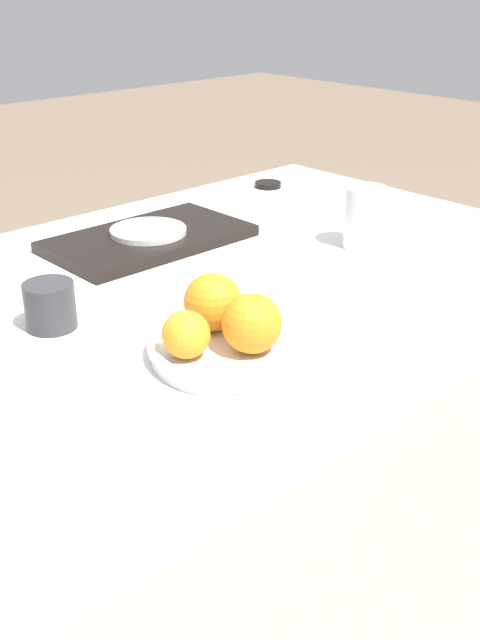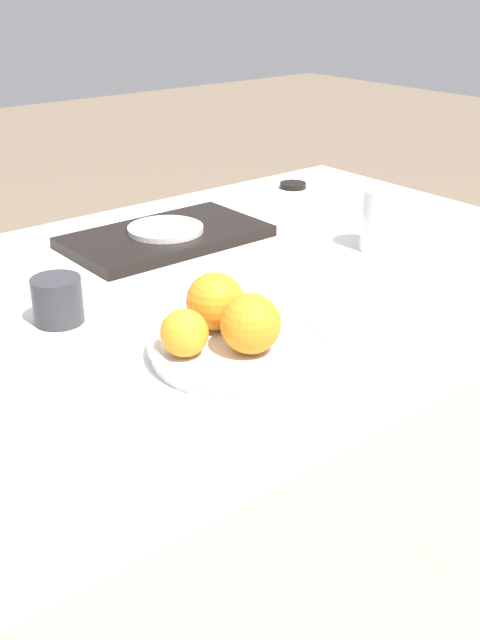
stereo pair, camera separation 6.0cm
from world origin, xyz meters
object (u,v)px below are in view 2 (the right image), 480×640
at_px(orange_0, 251,324).
at_px(serving_tray, 166,237).
at_px(water_glass, 382,220).
at_px(fruit_platter, 240,346).
at_px(side_plate, 165,229).
at_px(cup_1, 58,300).
at_px(orange_1, 215,301).
at_px(orange_2, 184,333).
at_px(soy_dish, 293,185).

distance_m(orange_0, serving_tray, 0.49).
height_order(orange_0, serving_tray, orange_0).
bearing_deg(orange_0, water_glass, 21.86).
distance_m(fruit_platter, serving_tray, 0.46).
bearing_deg(fruit_platter, water_glass, 19.05).
relative_size(fruit_platter, serving_tray, 0.67).
xyz_separation_m(serving_tray, side_plate, (0.00, 0.00, 0.02)).
bearing_deg(cup_1, serving_tray, 31.33).
height_order(orange_1, cup_1, orange_1).
relative_size(orange_0, side_plate, 0.56).
distance_m(orange_2, water_glass, 0.54).
height_order(orange_1, soy_dish, orange_1).
height_order(orange_0, orange_1, orange_1).
relative_size(orange_0, water_glass, 0.70).
bearing_deg(fruit_platter, orange_2, 166.81).
xyz_separation_m(side_plate, cup_1, (-0.31, -0.19, 0.01)).
height_order(orange_2, side_plate, orange_2).
bearing_deg(orange_0, fruit_platter, 80.05).
bearing_deg(orange_1, serving_tray, 65.50).
bearing_deg(orange_0, orange_2, 147.57).
height_order(side_plate, soy_dish, side_plate).
bearing_deg(soy_dish, serving_tray, -163.85).
height_order(orange_0, soy_dish, orange_0).
relative_size(fruit_platter, orange_2, 3.95).
bearing_deg(serving_tray, orange_0, -111.21).
height_order(water_glass, serving_tray, water_glass).
bearing_deg(side_plate, fruit_platter, -111.87).
bearing_deg(water_glass, cup_1, 171.71).
relative_size(orange_2, soy_dish, 1.01).
height_order(orange_1, serving_tray, orange_1).
bearing_deg(cup_1, orange_0, -63.67).
bearing_deg(serving_tray, soy_dish, 16.15).
height_order(orange_2, water_glass, water_glass).
distance_m(orange_1, water_glass, 0.46).
xyz_separation_m(orange_2, side_plate, (0.25, 0.41, -0.02)).
height_order(orange_1, water_glass, water_glass).
relative_size(water_glass, soy_dish, 1.81).
height_order(orange_0, cup_1, orange_0).
bearing_deg(soy_dish, orange_2, -141.74).
relative_size(orange_0, soy_dish, 1.28).
xyz_separation_m(water_glass, side_plate, (-0.28, 0.27, -0.03)).
xyz_separation_m(fruit_platter, water_glass, (0.45, 0.15, 0.04)).
relative_size(cup_1, soy_dish, 1.18).
bearing_deg(side_plate, serving_tray, -90.00).
height_order(orange_2, cup_1, orange_2).
height_order(orange_0, orange_2, orange_0).
distance_m(orange_1, soy_dish, 0.78).
distance_m(orange_1, serving_tray, 0.41).
xyz_separation_m(fruit_platter, side_plate, (0.17, 0.43, 0.01)).
height_order(orange_1, side_plate, orange_1).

